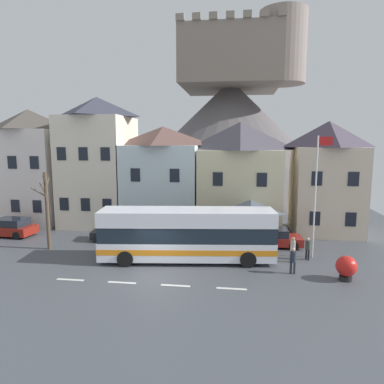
% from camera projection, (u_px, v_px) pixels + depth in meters
% --- Properties ---
extents(ground_plane, '(40.00, 60.00, 0.07)m').
position_uv_depth(ground_plane, '(153.00, 277.00, 19.78)').
color(ground_plane, '#474C52').
extents(townhouse_00, '(6.19, 5.44, 10.64)m').
position_uv_depth(townhouse_00, '(31.00, 167.00, 32.40)').
color(townhouse_00, silver).
rests_on(townhouse_00, ground_plane).
extents(townhouse_01, '(5.79, 6.38, 11.70)m').
position_uv_depth(townhouse_01, '(99.00, 162.00, 31.93)').
color(townhouse_01, silver).
rests_on(townhouse_01, ground_plane).
extents(townhouse_02, '(6.57, 6.75, 9.04)m').
position_uv_depth(townhouse_02, '(164.00, 177.00, 31.50)').
color(townhouse_02, silver).
rests_on(townhouse_02, ground_plane).
extents(townhouse_03, '(6.92, 6.23, 9.39)m').
position_uv_depth(townhouse_03, '(239.00, 176.00, 30.32)').
color(townhouse_03, beige).
rests_on(townhouse_03, ground_plane).
extents(townhouse_04, '(5.37, 5.20, 9.37)m').
position_uv_depth(townhouse_04, '(326.00, 178.00, 28.86)').
color(townhouse_04, beige).
rests_on(townhouse_04, ground_plane).
extents(hilltop_castle, '(35.12, 35.12, 24.80)m').
position_uv_depth(hilltop_castle, '(231.00, 131.00, 51.81)').
color(hilltop_castle, '#5C5658').
rests_on(hilltop_castle, ground_plane).
extents(transit_bus, '(11.40, 3.84, 3.37)m').
position_uv_depth(transit_bus, '(187.00, 235.00, 22.23)').
color(transit_bus, white).
rests_on(transit_bus, ground_plane).
extents(bus_shelter, '(3.60, 3.60, 3.44)m').
position_uv_depth(bus_shelter, '(251.00, 207.00, 25.44)').
color(bus_shelter, '#473D33').
rests_on(bus_shelter, ground_plane).
extents(parked_car_00, '(4.04, 2.21, 1.33)m').
position_uv_depth(parked_car_00, '(116.00, 232.00, 27.04)').
color(parked_car_00, black).
rests_on(parked_car_00, ground_plane).
extents(parked_car_01, '(4.28, 2.14, 1.34)m').
position_uv_depth(parked_car_01, '(272.00, 237.00, 25.45)').
color(parked_car_01, maroon).
rests_on(parked_car_01, ground_plane).
extents(parked_car_02, '(4.13, 2.25, 1.46)m').
position_uv_depth(parked_car_02, '(10.00, 227.00, 28.24)').
color(parked_car_02, maroon).
rests_on(parked_car_02, ground_plane).
extents(pedestrian_00, '(0.32, 0.32, 1.48)m').
position_uv_depth(pedestrian_00, '(308.00, 247.00, 22.47)').
color(pedestrian_00, black).
rests_on(pedestrian_00, ground_plane).
extents(pedestrian_01, '(0.36, 0.28, 1.58)m').
position_uv_depth(pedestrian_01, '(253.00, 240.00, 24.15)').
color(pedestrian_01, black).
rests_on(pedestrian_01, ground_plane).
extents(pedestrian_02, '(0.34, 0.34, 1.57)m').
position_uv_depth(pedestrian_02, '(293.00, 259.00, 20.05)').
color(pedestrian_02, '#2D2D38').
rests_on(pedestrian_02, ground_plane).
extents(pedestrian_03, '(0.32, 0.33, 1.65)m').
position_uv_depth(pedestrian_03, '(293.00, 248.00, 22.01)').
color(pedestrian_03, black).
rests_on(pedestrian_03, ground_plane).
extents(public_bench, '(1.62, 0.48, 0.87)m').
position_uv_depth(public_bench, '(224.00, 232.00, 27.84)').
color(public_bench, '#473828').
rests_on(public_bench, ground_plane).
extents(flagpole, '(0.95, 0.10, 8.07)m').
position_uv_depth(flagpole, '(317.00, 189.00, 22.41)').
color(flagpole, silver).
rests_on(flagpole, ground_plane).
extents(harbour_buoy, '(1.15, 1.15, 1.40)m').
position_uv_depth(harbour_buoy, '(346.00, 267.00, 19.11)').
color(harbour_buoy, black).
rests_on(harbour_buoy, ground_plane).
extents(bare_tree_00, '(1.54, 2.03, 5.57)m').
position_uv_depth(bare_tree_00, '(47.00, 208.00, 24.43)').
color(bare_tree_00, brown).
rests_on(bare_tree_00, ground_plane).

